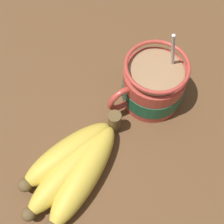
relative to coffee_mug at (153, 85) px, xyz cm
name	(u,v)px	position (x,y,z in cm)	size (l,w,h in cm)	color
table	(142,124)	(3.29, 2.84, -5.22)	(96.89, 96.89, 2.82)	brown
coffee_mug	(153,85)	(0.00, 0.00, 0.00)	(13.05, 9.78, 14.10)	#B23D33
banana_bunch	(75,166)	(16.32, 4.94, -1.64)	(18.55, 12.84, 4.41)	brown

